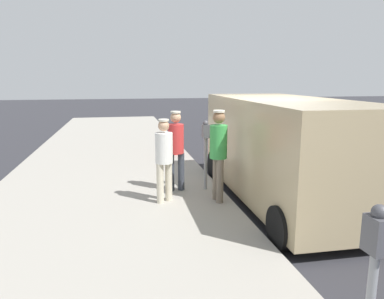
{
  "coord_description": "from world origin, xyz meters",
  "views": [
    {
      "loc": [
        3.15,
        7.36,
        2.55
      ],
      "look_at": [
        1.65,
        -0.1,
        1.05
      ],
      "focal_mm": 33.76,
      "sensor_mm": 36.0,
      "label": 1
    }
  ],
  "objects_px": {
    "parking_meter_far": "(374,268)",
    "fire_hydrant": "(175,142)",
    "pedestrian_in_green": "(218,149)",
    "parked_van": "(284,148)",
    "pedestrian_in_red": "(176,146)",
    "pedestrian_in_white": "(164,155)",
    "parking_meter_near": "(206,143)"
  },
  "relations": [
    {
      "from": "pedestrian_in_red",
      "to": "pedestrian_in_green",
      "type": "height_order",
      "value": "pedestrian_in_green"
    },
    {
      "from": "parking_meter_far",
      "to": "fire_hydrant",
      "type": "xyz_separation_m",
      "value": [
        0.1,
        -9.13,
        -0.61
      ]
    },
    {
      "from": "parking_meter_near",
      "to": "parking_meter_far",
      "type": "bearing_deg",
      "value": 90.0
    },
    {
      "from": "parking_meter_far",
      "to": "pedestrian_in_red",
      "type": "relative_size",
      "value": 0.88
    },
    {
      "from": "parking_meter_near",
      "to": "parking_meter_far",
      "type": "distance_m",
      "value": 5.34
    },
    {
      "from": "fire_hydrant",
      "to": "parking_meter_far",
      "type": "bearing_deg",
      "value": 90.63
    },
    {
      "from": "parking_meter_far",
      "to": "parked_van",
      "type": "relative_size",
      "value": 0.29
    },
    {
      "from": "parking_meter_near",
      "to": "parking_meter_far",
      "type": "relative_size",
      "value": 1.0
    },
    {
      "from": "parking_meter_far",
      "to": "pedestrian_in_white",
      "type": "bearing_deg",
      "value": -78.11
    },
    {
      "from": "parking_meter_near",
      "to": "pedestrian_in_white",
      "type": "xyz_separation_m",
      "value": [
        0.99,
        0.66,
        -0.09
      ]
    },
    {
      "from": "parking_meter_far",
      "to": "parked_van",
      "type": "height_order",
      "value": "parked_van"
    },
    {
      "from": "fire_hydrant",
      "to": "pedestrian_in_white",
      "type": "bearing_deg",
      "value": 78.75
    },
    {
      "from": "parking_meter_near",
      "to": "pedestrian_in_green",
      "type": "relative_size",
      "value": 0.84
    },
    {
      "from": "parking_meter_near",
      "to": "pedestrian_in_red",
      "type": "xyz_separation_m",
      "value": [
        0.64,
        -0.04,
        -0.04
      ]
    },
    {
      "from": "pedestrian_in_red",
      "to": "pedestrian_in_white",
      "type": "bearing_deg",
      "value": 63.88
    },
    {
      "from": "parked_van",
      "to": "fire_hydrant",
      "type": "distance_m",
      "value": 4.8
    },
    {
      "from": "pedestrian_in_red",
      "to": "fire_hydrant",
      "type": "xyz_separation_m",
      "value": [
        -0.54,
        -3.76,
        -0.58
      ]
    },
    {
      "from": "pedestrian_in_green",
      "to": "parked_van",
      "type": "distance_m",
      "value": 1.44
    },
    {
      "from": "pedestrian_in_red",
      "to": "pedestrian_in_green",
      "type": "xyz_separation_m",
      "value": [
        -0.71,
        0.85,
        0.05
      ]
    },
    {
      "from": "parking_meter_far",
      "to": "parked_van",
      "type": "distance_m",
      "value": 4.88
    },
    {
      "from": "parking_meter_far",
      "to": "pedestrian_in_green",
      "type": "relative_size",
      "value": 0.84
    },
    {
      "from": "parked_van",
      "to": "parking_meter_far",
      "type": "bearing_deg",
      "value": 72.08
    },
    {
      "from": "parking_meter_far",
      "to": "fire_hydrant",
      "type": "height_order",
      "value": "parking_meter_far"
    },
    {
      "from": "parked_van",
      "to": "fire_hydrant",
      "type": "relative_size",
      "value": 6.07
    },
    {
      "from": "parking_meter_near",
      "to": "pedestrian_in_white",
      "type": "relative_size",
      "value": 0.93
    },
    {
      "from": "parking_meter_far",
      "to": "fire_hydrant",
      "type": "relative_size",
      "value": 1.77
    },
    {
      "from": "pedestrian_in_white",
      "to": "fire_hydrant",
      "type": "bearing_deg",
      "value": -101.25
    },
    {
      "from": "fire_hydrant",
      "to": "pedestrian_in_red",
      "type": "bearing_deg",
      "value": 81.76
    },
    {
      "from": "pedestrian_in_red",
      "to": "fire_hydrant",
      "type": "bearing_deg",
      "value": -98.24
    },
    {
      "from": "pedestrian_in_red",
      "to": "pedestrian_in_white",
      "type": "relative_size",
      "value": 1.05
    },
    {
      "from": "parking_meter_near",
      "to": "fire_hydrant",
      "type": "xyz_separation_m",
      "value": [
        0.1,
        -3.79,
        -0.61
      ]
    },
    {
      "from": "pedestrian_in_green",
      "to": "fire_hydrant",
      "type": "distance_m",
      "value": 4.65
    }
  ]
}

